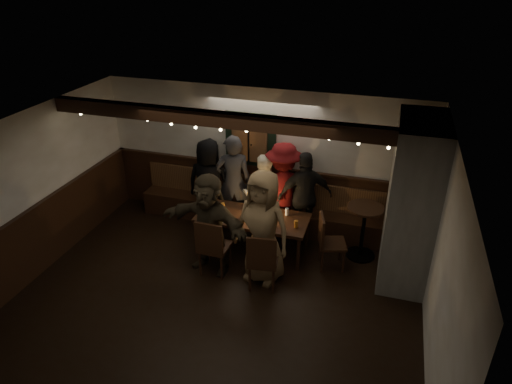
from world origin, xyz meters
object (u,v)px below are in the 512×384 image
(person_d, at_px, (283,189))
(person_g, at_px, (263,227))
(chair_near_left, at_px, (212,245))
(person_c, at_px, (263,194))
(person_e, at_px, (305,196))
(chair_near_right, at_px, (262,259))
(person_f, at_px, (209,224))
(person_a, at_px, (209,183))
(dining_table, at_px, (252,219))
(chair_end, at_px, (327,239))
(high_top, at_px, (364,225))
(person_b, at_px, (233,182))

(person_d, bearing_deg, person_g, 71.77)
(chair_near_left, xyz_separation_m, person_c, (0.39, 1.52, 0.20))
(person_e, bearing_deg, chair_near_right, 55.14)
(person_c, height_order, person_f, person_f)
(person_g, bearing_deg, person_a, 149.05)
(dining_table, height_order, person_g, person_g)
(chair_near_right, relative_size, person_d, 0.56)
(chair_near_right, bearing_deg, chair_end, 45.87)
(chair_near_left, xyz_separation_m, person_e, (1.17, 1.54, 0.26))
(chair_near_right, bearing_deg, person_f, 164.28)
(high_top, xyz_separation_m, person_f, (-2.33, -1.08, 0.25))
(chair_end, distance_m, person_g, 1.16)
(chair_near_right, bearing_deg, person_g, 105.29)
(chair_end, relative_size, person_b, 0.52)
(person_a, bearing_deg, person_f, 108.28)
(chair_end, bearing_deg, person_a, 162.59)
(high_top, height_order, person_b, person_b)
(chair_near_right, distance_m, person_c, 1.71)
(dining_table, relative_size, chair_end, 2.00)
(person_a, bearing_deg, dining_table, 144.60)
(person_a, bearing_deg, person_e, 177.88)
(person_b, height_order, person_g, person_g)
(person_f, bearing_deg, person_a, 125.65)
(person_e, relative_size, person_f, 0.98)
(person_a, xyz_separation_m, person_b, (0.45, 0.05, 0.06))
(chair_near_left, xyz_separation_m, person_d, (0.74, 1.60, 0.31))
(chair_end, height_order, person_g, person_g)
(dining_table, height_order, high_top, high_top)
(chair_end, bearing_deg, person_c, 149.73)
(high_top, relative_size, person_d, 0.54)
(person_c, xyz_separation_m, person_d, (0.35, 0.09, 0.11))
(chair_end, relative_size, person_c, 0.62)
(person_f, height_order, person_g, person_g)
(person_a, height_order, person_d, person_d)
(person_d, bearing_deg, dining_table, 46.37)
(person_d, bearing_deg, chair_near_right, 74.20)
(high_top, bearing_deg, dining_table, -168.13)
(person_d, distance_m, person_f, 1.68)
(person_b, distance_m, person_e, 1.35)
(person_d, bearing_deg, person_f, 40.26)
(chair_near_right, height_order, person_e, person_e)
(high_top, bearing_deg, person_a, 174.88)
(person_b, bearing_deg, chair_end, 135.59)
(dining_table, distance_m, person_a, 1.25)
(person_b, xyz_separation_m, person_f, (0.09, -1.39, -0.06))
(chair_near_right, xyz_separation_m, person_g, (-0.08, 0.30, 0.37))
(person_c, relative_size, person_f, 0.91)
(person_d, bearing_deg, high_top, 146.20)
(person_f, bearing_deg, person_g, 15.30)
(person_c, bearing_deg, high_top, 147.85)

